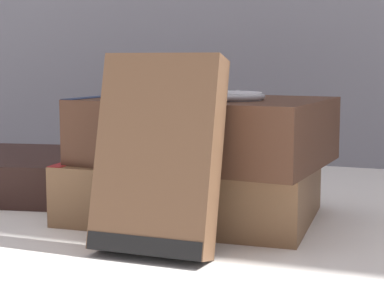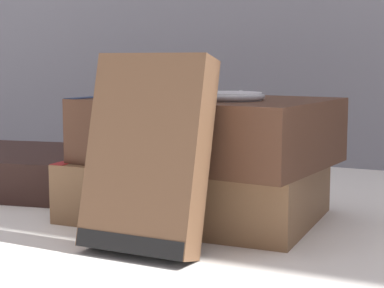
{
  "view_description": "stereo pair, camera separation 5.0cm",
  "coord_description": "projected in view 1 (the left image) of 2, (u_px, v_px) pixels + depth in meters",
  "views": [
    {
      "loc": [
        0.19,
        -0.45,
        0.13
      ],
      "look_at": [
        0.02,
        0.02,
        0.06
      ],
      "focal_mm": 60.0,
      "sensor_mm": 36.0,
      "label": 1
    },
    {
      "loc": [
        0.24,
        -0.43,
        0.13
      ],
      "look_at": [
        0.02,
        0.02,
        0.06
      ],
      "focal_mm": 60.0,
      "sensor_mm": 36.0,
      "label": 2
    }
  ],
  "objects": [
    {
      "name": "book_flat_top",
      "position": [
        200.0,
        130.0,
        0.52
      ],
      "size": [
        0.2,
        0.15,
        0.05
      ],
      "rotation": [
        0.0,
        0.0,
        -0.09
      ],
      "color": "#4C2D1E",
      "rests_on": "book_flat_bottom"
    },
    {
      "name": "book_flat_bottom",
      "position": [
        187.0,
        188.0,
        0.53
      ],
      "size": [
        0.2,
        0.15,
        0.05
      ],
      "rotation": [
        0.0,
        0.0,
        0.04
      ],
      "color": "brown",
      "rests_on": "ground_plane"
    },
    {
      "name": "book_leaning_front",
      "position": [
        158.0,
        162.0,
        0.43
      ],
      "size": [
        0.08,
        0.06,
        0.13
      ],
      "rotation": [
        -0.25,
        0.0,
        0.0
      ],
      "color": "brown",
      "rests_on": "ground_plane"
    },
    {
      "name": "ground_plane",
      "position": [
        159.0,
        227.0,
        0.5
      ],
      "size": [
        3.0,
        3.0,
        0.0
      ],
      "primitive_type": "plane",
      "color": "white"
    },
    {
      "name": "pocket_watch",
      "position": [
        227.0,
        96.0,
        0.49
      ],
      "size": [
        0.06,
        0.06,
        0.01
      ],
      "color": "silver",
      "rests_on": "book_flat_top"
    }
  ]
}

